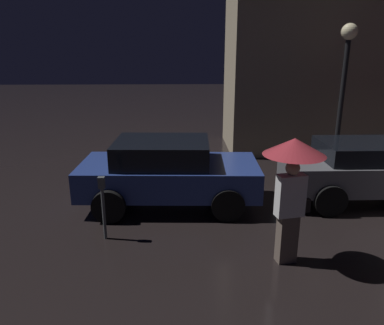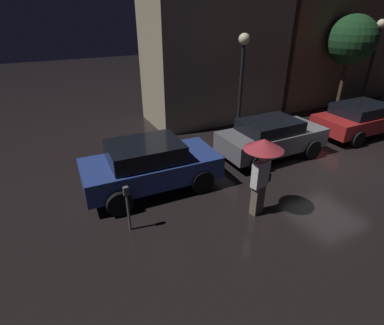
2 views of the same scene
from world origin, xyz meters
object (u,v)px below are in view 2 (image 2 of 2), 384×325
object	(u,v)px
street_lamp_far	(375,49)
parked_car_grey	(271,137)
pedestrian_with_umbrella	(262,159)
street_lamp_near	(242,65)
parked_car_blue	(150,165)
parking_meter	(127,204)
parked_car_red	(361,118)

from	to	relation	value
street_lamp_far	parked_car_grey	bearing A→B (deg)	-165.19
pedestrian_with_umbrella	street_lamp_near	bearing A→B (deg)	-130.52
parked_car_blue	street_lamp_near	xyz separation A→B (m)	(4.86, 2.41, 2.15)
parking_meter	street_lamp_near	size ratio (longest dim) A/B	0.30
parked_car_grey	pedestrian_with_umbrella	bearing A→B (deg)	-134.98
parked_car_red	pedestrian_with_umbrella	bearing A→B (deg)	-160.65
parked_car_red	street_lamp_far	bearing A→B (deg)	36.12
street_lamp_far	pedestrian_with_umbrella	bearing A→B (deg)	-155.91
parked_car_grey	street_lamp_far	bearing A→B (deg)	14.98
parked_car_red	pedestrian_with_umbrella	world-z (taller)	pedestrian_with_umbrella
pedestrian_with_umbrella	parked_car_blue	bearing A→B (deg)	-61.04
parked_car_grey	parking_meter	distance (m)	6.11
parked_car_blue	parked_car_grey	world-z (taller)	parked_car_blue
parked_car_grey	pedestrian_with_umbrella	world-z (taller)	pedestrian_with_umbrella
pedestrian_with_umbrella	street_lamp_near	distance (m)	5.78
parked_car_grey	street_lamp_far	distance (m)	8.48
parked_car_blue	street_lamp_far	world-z (taller)	street_lamp_far
parked_car_blue	pedestrian_with_umbrella	world-z (taller)	pedestrian_with_umbrella
parking_meter	street_lamp_near	xyz separation A→B (m)	(6.01, 4.02, 2.18)
parking_meter	street_lamp_near	bearing A→B (deg)	33.77
parked_car_grey	pedestrian_with_umbrella	distance (m)	3.80
street_lamp_near	parked_car_grey	bearing A→B (deg)	-93.80
parked_car_red	street_lamp_near	bearing A→B (deg)	154.27
parking_meter	street_lamp_far	world-z (taller)	street_lamp_far
parked_car_red	pedestrian_with_umbrella	size ratio (longest dim) A/B	1.94
parked_car_grey	parking_meter	size ratio (longest dim) A/B	3.15
pedestrian_with_umbrella	street_lamp_near	size ratio (longest dim) A/B	0.53
pedestrian_with_umbrella	parking_meter	size ratio (longest dim) A/B	1.73
parked_car_grey	parking_meter	bearing A→B (deg)	-163.36
parked_car_grey	street_lamp_near	size ratio (longest dim) A/B	0.96
parked_car_red	pedestrian_with_umbrella	distance (m)	7.99
parked_car_grey	street_lamp_far	xyz separation A→B (m)	(7.87, 2.08, 2.38)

